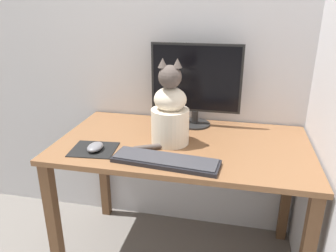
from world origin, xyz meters
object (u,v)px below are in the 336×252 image
(keyboard, at_px, (166,161))
(cat, at_px, (170,113))
(computer_mouse_left, at_px, (95,147))
(monitor, at_px, (196,83))

(keyboard, relative_size, cat, 1.14)
(keyboard, height_order, computer_mouse_left, computer_mouse_left)
(cat, bearing_deg, keyboard, -89.61)
(cat, bearing_deg, monitor, 66.15)
(computer_mouse_left, bearing_deg, keyboard, -8.12)
(keyboard, bearing_deg, monitor, 88.86)
(monitor, relative_size, keyboard, 1.03)
(monitor, xyz_separation_m, computer_mouse_left, (-0.39, -0.43, -0.22))
(computer_mouse_left, relative_size, cat, 0.24)
(computer_mouse_left, height_order, cat, cat)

